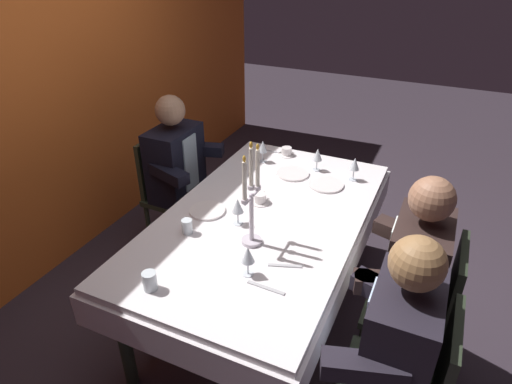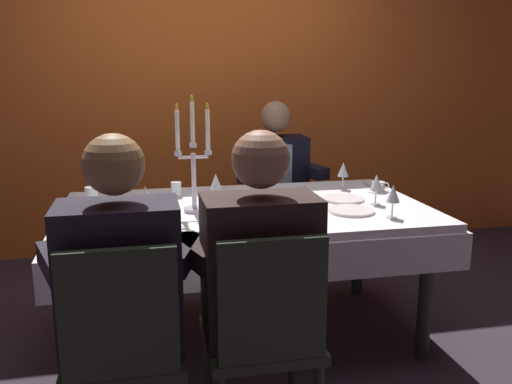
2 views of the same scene
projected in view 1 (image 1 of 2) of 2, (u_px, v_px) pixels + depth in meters
ground_plane at (263, 307)px, 2.97m from camera, size 12.00×12.00×0.00m
back_wall at (35, 80)px, 2.90m from camera, size 6.00×0.12×2.70m
dining_table at (264, 232)px, 2.66m from camera, size 1.94×1.14×0.74m
candelabra at (251, 204)px, 2.25m from camera, size 0.19×0.11×0.59m
dinner_plate_0 at (292, 174)px, 3.05m from camera, size 0.23×0.23×0.01m
dinner_plate_1 at (326, 184)px, 2.91m from camera, size 0.23×0.23×0.01m
dinner_plate_2 at (207, 211)px, 2.63m from camera, size 0.21×0.21×0.01m
wine_glass_0 at (238, 207)px, 2.47m from camera, size 0.07×0.07×0.16m
wine_glass_1 at (355, 165)px, 2.93m from camera, size 0.07×0.07×0.16m
wine_glass_2 at (318, 155)px, 3.05m from camera, size 0.07×0.07×0.16m
wine_glass_3 at (248, 255)px, 2.08m from camera, size 0.07×0.07×0.16m
wine_glass_4 at (263, 147)px, 3.17m from camera, size 0.07×0.07×0.16m
water_tumbler_0 at (150, 281)px, 2.03m from camera, size 0.07×0.07×0.09m
water_tumbler_1 at (187, 226)px, 2.42m from camera, size 0.06×0.06×0.08m
coffee_cup_0 at (287, 152)px, 3.31m from camera, size 0.13×0.12×0.06m
coffee_cup_1 at (260, 199)px, 2.71m from camera, size 0.13×0.12×0.06m
knife_0 at (271, 151)px, 3.38m from camera, size 0.02×0.19×0.01m
fork_1 at (285, 266)px, 2.19m from camera, size 0.07×0.17×0.01m
knife_2 at (266, 288)px, 2.05m from camera, size 0.03×0.19×0.01m
seated_diner_0 at (401, 341)px, 1.79m from camera, size 0.63×0.48×1.24m
seated_diner_1 at (417, 268)px, 2.19m from camera, size 0.63×0.48×1.24m
seated_diner_2 at (175, 162)px, 3.23m from camera, size 0.63×0.48×1.24m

